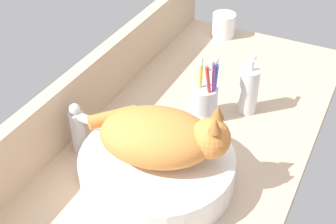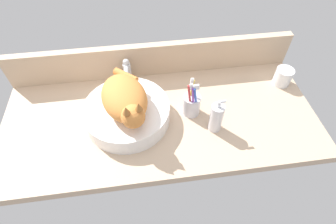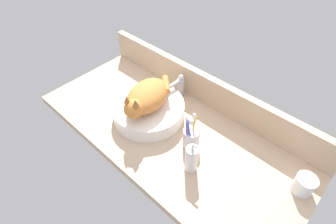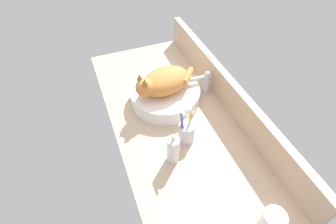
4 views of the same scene
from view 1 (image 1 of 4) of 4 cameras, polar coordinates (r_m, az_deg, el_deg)
name	(u,v)px [view 1 (image 1 of 4)]	position (r cm, az deg, el deg)	size (l,w,h in cm)	color
ground_plane	(182,151)	(119.65, 1.74, -4.79)	(132.69, 59.22, 4.00)	tan
backsplash_panel	(87,91)	(124.83, -9.82, 2.57)	(132.69, 3.60, 16.27)	#CCAD8C
sink_basin	(156,168)	(106.83, -1.52, -6.79)	(35.12, 35.12, 7.74)	white
cat	(161,136)	(100.18, -0.83, -2.92)	(22.74, 31.96, 14.00)	orange
faucet	(81,127)	(114.27, -10.58, -1.78)	(3.60, 11.85, 13.60)	silver
soap_dispenser	(248,90)	(127.53, 9.78, 2.62)	(5.29, 5.29, 16.42)	silver
toothbrush_cup	(206,101)	(124.41, 4.65, 1.34)	(7.31, 7.31, 18.71)	silver
water_glass	(224,26)	(165.90, 6.79, 10.33)	(7.97, 7.97, 8.13)	white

